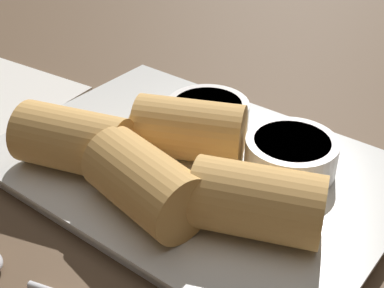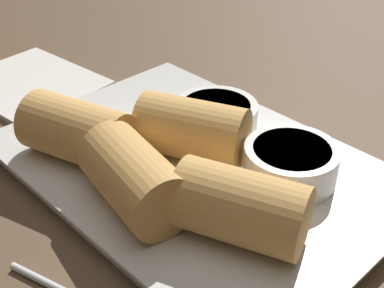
# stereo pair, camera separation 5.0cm
# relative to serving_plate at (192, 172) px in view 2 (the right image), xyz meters

# --- Properties ---
(table_surface) EXTENTS (1.80, 1.40, 0.02)m
(table_surface) POSITION_rel_serving_plate_xyz_m (-0.03, 0.00, -0.02)
(table_surface) COLOR brown
(table_surface) RESTS_ON ground
(serving_plate) EXTENTS (0.32, 0.22, 0.01)m
(serving_plate) POSITION_rel_serving_plate_xyz_m (0.00, 0.00, 0.00)
(serving_plate) COLOR silver
(serving_plate) RESTS_ON table_surface
(roll_front_left) EXTENTS (0.10, 0.08, 0.05)m
(roll_front_left) POSITION_rel_serving_plate_xyz_m (0.08, -0.04, 0.03)
(roll_front_left) COLOR #DBA356
(roll_front_left) RESTS_ON serving_plate
(roll_front_right) EXTENTS (0.10, 0.07, 0.05)m
(roll_front_right) POSITION_rel_serving_plate_xyz_m (-0.08, -0.06, 0.03)
(roll_front_right) COLOR #DBA356
(roll_front_right) RESTS_ON serving_plate
(roll_back_left) EXTENTS (0.10, 0.06, 0.05)m
(roll_back_left) POSITION_rel_serving_plate_xyz_m (0.00, -0.06, 0.03)
(roll_back_left) COLOR #DBA356
(roll_back_left) RESTS_ON serving_plate
(roll_back_right) EXTENTS (0.10, 0.08, 0.05)m
(roll_back_right) POSITION_rel_serving_plate_xyz_m (-0.01, 0.01, 0.03)
(roll_back_right) COLOR #DBA356
(roll_back_right) RESTS_ON serving_plate
(dipping_bowl_near) EXTENTS (0.07, 0.07, 0.03)m
(dipping_bowl_near) POSITION_rel_serving_plate_xyz_m (-0.02, 0.05, 0.02)
(dipping_bowl_near) COLOR white
(dipping_bowl_near) RESTS_ON serving_plate
(dipping_bowl_far) EXTENTS (0.07, 0.07, 0.03)m
(dipping_bowl_far) POSITION_rel_serving_plate_xyz_m (0.06, 0.04, 0.02)
(dipping_bowl_far) COLOR white
(dipping_bowl_far) RESTS_ON serving_plate
(napkin) EXTENTS (0.15, 0.13, 0.01)m
(napkin) POSITION_rel_serving_plate_xyz_m (-0.24, -0.01, -0.00)
(napkin) COLOR silver
(napkin) RESTS_ON table_surface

